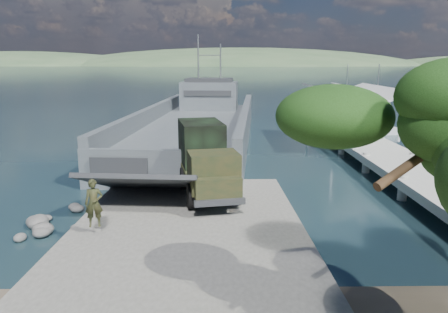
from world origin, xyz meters
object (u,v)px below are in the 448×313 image
sailboat_far (345,117)px  sailboat_near (375,127)px  landing_craft (197,132)px  military_truck (205,158)px  pier (352,129)px  soldier (95,212)px

sailboat_far → sailboat_near: bearing=-72.7°
landing_craft → military_truck: size_ratio=4.73×
pier → soldier: size_ratio=22.34×
landing_craft → sailboat_near: bearing=22.9°
sailboat_far → military_truck: bearing=-105.6°
sailboat_near → sailboat_far: size_ratio=1.02×
pier → landing_craft: 13.96m
pier → sailboat_far: sailboat_far is taller
landing_craft → military_truck: (1.25, -17.27, 1.39)m
sailboat_far → soldier: bearing=-106.8°
pier → sailboat_near: size_ratio=6.01×
landing_craft → sailboat_far: (18.21, 14.90, -0.53)m
military_truck → sailboat_far: 36.42m
sailboat_far → landing_craft: bearing=-128.5°
pier → soldier: (-16.72, -20.64, -0.12)m
military_truck → sailboat_near: bearing=42.1°
pier → military_truck: size_ratio=5.42×
sailboat_near → pier: bearing=-132.2°
pier → sailboat_far: bearing=75.6°
sailboat_far → pier: bearing=-92.2°
pier → soldier: bearing=-129.0°
landing_craft → soldier: size_ratio=19.51×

